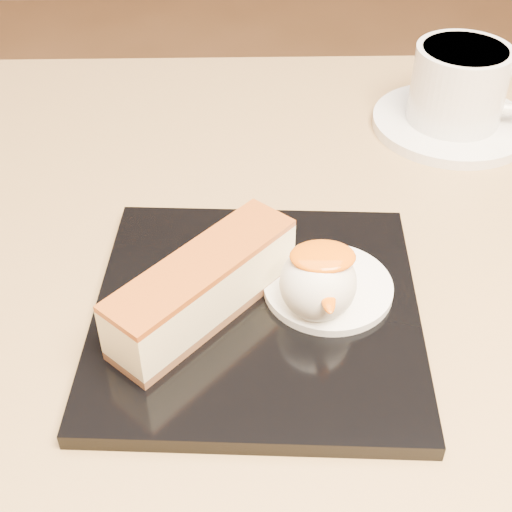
{
  "coord_description": "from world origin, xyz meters",
  "views": [
    {
      "loc": [
        0.0,
        -0.36,
        1.07
      ],
      "look_at": [
        0.01,
        0.01,
        0.76
      ],
      "focal_mm": 50.0,
      "sensor_mm": 36.0,
      "label": 1
    }
  ],
  "objects_px": {
    "cheesecake": "(203,287)",
    "saucer": "(451,123)",
    "table": "(242,435)",
    "coffee_cup": "(461,84)",
    "ice_cream_scoop": "(318,283)",
    "dessert_plate": "(257,313)"
  },
  "relations": [
    {
      "from": "coffee_cup",
      "to": "table",
      "type": "bearing_deg",
      "value": -117.29
    },
    {
      "from": "ice_cream_scoop",
      "to": "table",
      "type": "bearing_deg",
      "value": 159.11
    },
    {
      "from": "table",
      "to": "ice_cream_scoop",
      "type": "distance_m",
      "value": 0.2
    },
    {
      "from": "table",
      "to": "coffee_cup",
      "type": "distance_m",
      "value": 0.38
    },
    {
      "from": "cheesecake",
      "to": "saucer",
      "type": "relative_size",
      "value": 0.88
    },
    {
      "from": "table",
      "to": "saucer",
      "type": "xyz_separation_m",
      "value": [
        0.21,
        0.24,
        0.16
      ]
    },
    {
      "from": "ice_cream_scoop",
      "to": "coffee_cup",
      "type": "bearing_deg",
      "value": 58.97
    },
    {
      "from": "dessert_plate",
      "to": "ice_cream_scoop",
      "type": "height_order",
      "value": "ice_cream_scoop"
    },
    {
      "from": "table",
      "to": "dessert_plate",
      "type": "xyz_separation_m",
      "value": [
        0.01,
        -0.01,
        0.16
      ]
    },
    {
      "from": "table",
      "to": "cheesecake",
      "type": "xyz_separation_m",
      "value": [
        -0.02,
        -0.02,
        0.19
      ]
    },
    {
      "from": "saucer",
      "to": "coffee_cup",
      "type": "xyz_separation_m",
      "value": [
        0.0,
        -0.0,
        0.04
      ]
    },
    {
      "from": "table",
      "to": "dessert_plate",
      "type": "bearing_deg",
      "value": -51.05
    },
    {
      "from": "table",
      "to": "cheesecake",
      "type": "bearing_deg",
      "value": -139.22
    },
    {
      "from": "dessert_plate",
      "to": "ice_cream_scoop",
      "type": "bearing_deg",
      "value": -7.13
    },
    {
      "from": "saucer",
      "to": "table",
      "type": "bearing_deg",
      "value": -130.65
    },
    {
      "from": "coffee_cup",
      "to": "saucer",
      "type": "bearing_deg",
      "value": 180.0
    },
    {
      "from": "table",
      "to": "dessert_plate",
      "type": "relative_size",
      "value": 3.64
    },
    {
      "from": "coffee_cup",
      "to": "ice_cream_scoop",
      "type": "bearing_deg",
      "value": -107.31
    },
    {
      "from": "saucer",
      "to": "coffee_cup",
      "type": "distance_m",
      "value": 0.04
    },
    {
      "from": "table",
      "to": "coffee_cup",
      "type": "bearing_deg",
      "value": 48.99
    },
    {
      "from": "cheesecake",
      "to": "saucer",
      "type": "xyz_separation_m",
      "value": [
        0.23,
        0.26,
        -0.03
      ]
    },
    {
      "from": "cheesecake",
      "to": "coffee_cup",
      "type": "relative_size",
      "value": 1.14
    }
  ]
}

